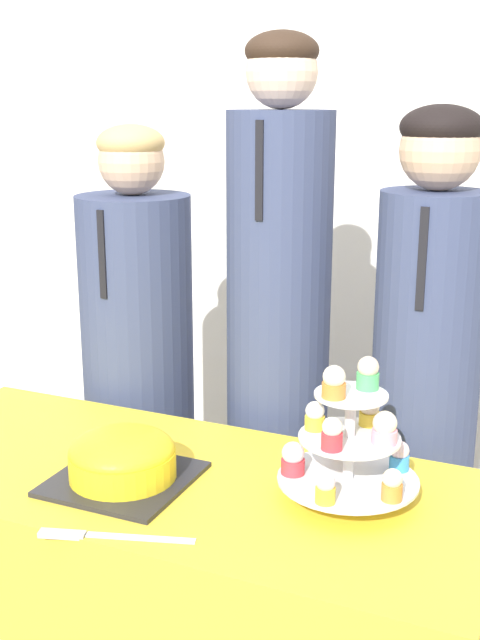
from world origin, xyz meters
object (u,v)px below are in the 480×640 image
(round_cake, at_px, (122,458))
(cupcake_stand, at_px, (349,441))
(cake_knife, at_px, (91,535))
(student_2, at_px, (422,430))
(student_0, at_px, (140,401))
(student_1, at_px, (278,380))

(round_cake, bearing_deg, cupcake_stand, 14.52)
(cake_knife, xyz_separation_m, student_2, (0.43, 0.75, -0.02))
(student_0, bearing_deg, round_cake, -62.14)
(round_cake, bearing_deg, student_0, 117.86)
(cupcake_stand, height_order, student_2, student_2)
(round_cake, xyz_separation_m, cupcake_stand, (0.43, 0.11, 0.07))
(student_0, distance_m, student_1, 0.42)
(student_0, bearing_deg, cupcake_stand, -31.19)
(cupcake_stand, distance_m, student_2, 0.46)
(student_0, relative_size, student_2, 0.97)
(cake_knife, relative_size, cupcake_stand, 0.97)
(round_cake, bearing_deg, cake_knife, -73.69)
(round_cake, relative_size, student_1, 0.16)
(round_cake, height_order, cake_knife, round_cake)
(cake_knife, distance_m, student_1, 0.75)
(round_cake, relative_size, student_0, 0.19)
(cake_knife, bearing_deg, round_cake, 89.46)
(student_2, bearing_deg, student_1, 180.00)
(round_cake, xyz_separation_m, student_1, (0.12, 0.55, 0.00))
(cupcake_stand, xyz_separation_m, student_1, (-0.31, 0.44, -0.07))
(round_cake, relative_size, cake_knife, 0.98)
(cupcake_stand, bearing_deg, round_cake, -165.48)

